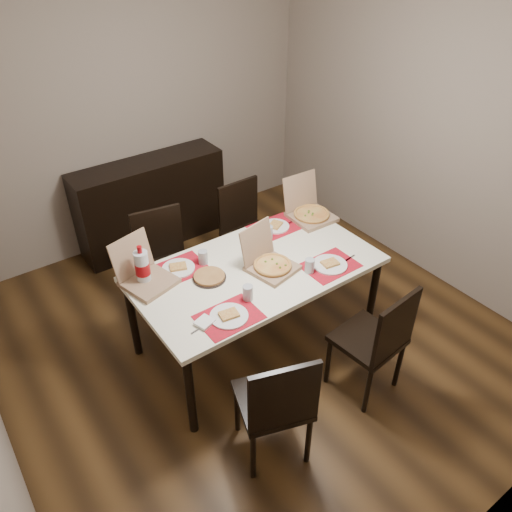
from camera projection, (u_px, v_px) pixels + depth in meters
name	position (u px, v px, depth m)	size (l,w,h in m)	color
ground	(253.00, 337.00, 4.15)	(3.80, 4.00, 0.02)	#472E16
room_walls	(216.00, 118.00, 3.42)	(3.84, 4.02, 2.62)	gray
sideboard	(151.00, 203.00, 5.06)	(1.50, 0.40, 0.90)	black
dining_table	(256.00, 274.00, 3.71)	(1.80, 1.00, 0.75)	#F4EECD
chair_near_left	(277.00, 403.00, 2.97)	(0.53, 0.53, 0.93)	black
chair_near_right	(377.00, 339.00, 3.40)	(0.46, 0.46, 0.93)	black
chair_far_left	(164.00, 259.00, 4.16)	(0.48, 0.48, 0.93)	black
chair_far_right	(246.00, 228.00, 4.56)	(0.43, 0.43, 0.93)	black
setting_near_left	(231.00, 311.00, 3.25)	(0.52, 0.30, 0.11)	#B80C1E
setting_near_right	(325.00, 265.00, 3.65)	(0.45, 0.30, 0.11)	#B80C1E
setting_far_left	(182.00, 266.00, 3.64)	(0.46, 0.30, 0.11)	#B80C1E
setting_far_right	(273.00, 228.00, 4.06)	(0.46, 0.30, 0.11)	#B80C1E
napkin_loose	(272.00, 269.00, 3.64)	(0.12, 0.11, 0.02)	white
pizza_box_center	(269.00, 262.00, 3.63)	(0.37, 0.40, 0.31)	#906F53
pizza_box_right	(309.00, 211.00, 4.22)	(0.35, 0.39, 0.34)	#906F53
pizza_box_left	(145.00, 275.00, 3.49)	(0.40, 0.43, 0.32)	#906F53
faina_plate	(209.00, 277.00, 3.55)	(0.24, 0.24, 0.03)	black
dip_bowl	(255.00, 245.00, 3.87)	(0.13, 0.13, 0.03)	white
soda_bottle	(142.00, 268.00, 3.45)	(0.10, 0.10, 0.31)	silver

